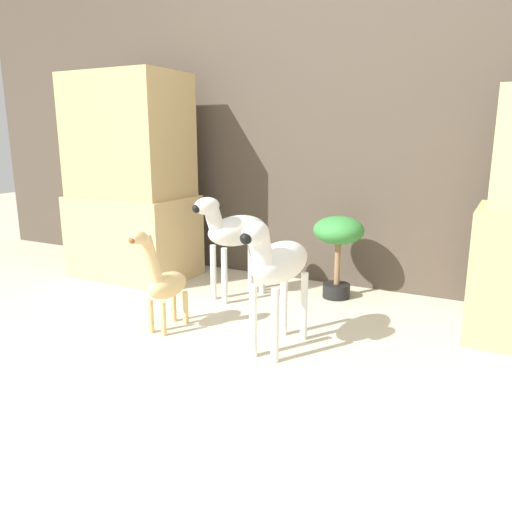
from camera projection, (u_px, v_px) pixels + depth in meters
ground_plane at (191, 389)px, 2.01m from camera, size 14.00×14.00×0.00m
wall_back at (338, 119)px, 3.24m from camera, size 6.40×0.08×2.20m
rock_pillar_left at (131, 182)px, 3.50m from camera, size 0.84×0.55×1.40m
zebra_right at (277, 264)px, 2.28m from camera, size 0.21×0.55×0.65m
zebra_left at (234, 231)px, 3.05m from camera, size 0.33×0.54×0.65m
giraffe_figurine at (164, 281)px, 2.56m from camera, size 0.14×0.40×0.56m
potted_palm_front at (338, 239)px, 3.07m from camera, size 0.31×0.31×0.52m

